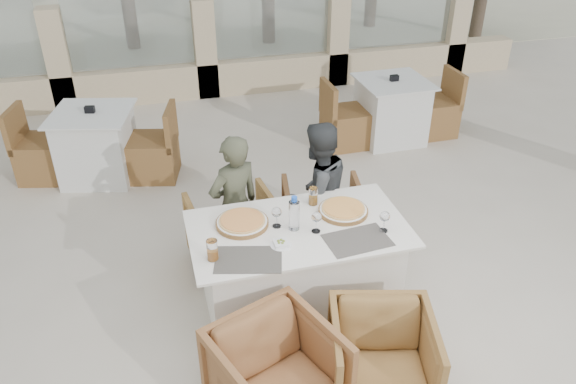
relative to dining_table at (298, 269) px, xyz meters
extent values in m
plane|color=beige|center=(-0.04, -0.04, -0.39)|extent=(80.00, 80.00, 0.00)
cube|color=#524D46|center=(-0.43, -0.27, 0.39)|extent=(0.51, 0.40, 0.00)
cube|color=#58524B|center=(0.36, -0.26, 0.39)|extent=(0.48, 0.34, 0.00)
cylinder|color=#D3551C|center=(-0.39, 0.14, 0.41)|extent=(0.46, 0.46, 0.05)
cylinder|color=orange|center=(0.38, 0.11, 0.41)|extent=(0.50, 0.50, 0.05)
cylinder|color=silver|center=(-0.04, 0.00, 0.52)|extent=(0.11, 0.11, 0.27)
cylinder|color=orange|center=(-0.66, -0.21, 0.46)|extent=(0.09, 0.09, 0.15)
cylinder|color=#C3791B|center=(0.20, 0.29, 0.46)|extent=(0.08, 0.08, 0.14)
imported|color=olive|center=(-0.38, 0.63, -0.05)|extent=(0.80, 0.81, 0.67)
imported|color=brown|center=(0.43, 0.69, -0.06)|extent=(0.80, 0.81, 0.64)
imported|color=#925E35|center=(-0.39, -0.91, -0.05)|extent=(0.92, 0.93, 0.66)
imported|color=olive|center=(0.30, -0.93, -0.08)|extent=(0.81, 0.83, 0.62)
imported|color=#484A36|center=(-0.37, 0.62, 0.25)|extent=(0.54, 0.46, 1.27)
imported|color=#3A3D3F|center=(0.34, 0.61, 0.26)|extent=(0.76, 0.69, 1.29)
camera|label=1|loc=(-0.95, -3.24, 2.74)|focal=35.00mm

